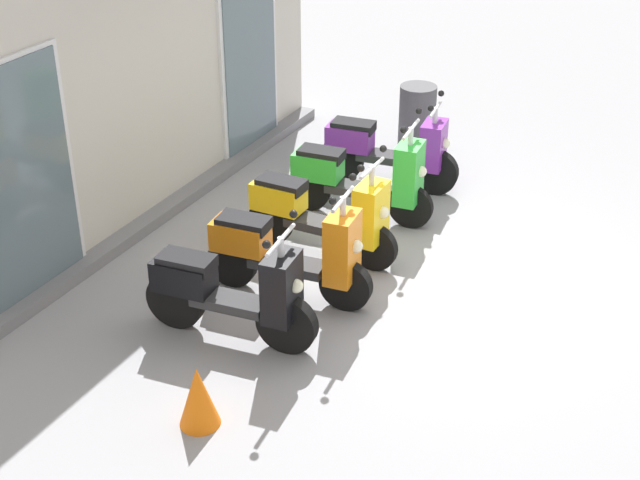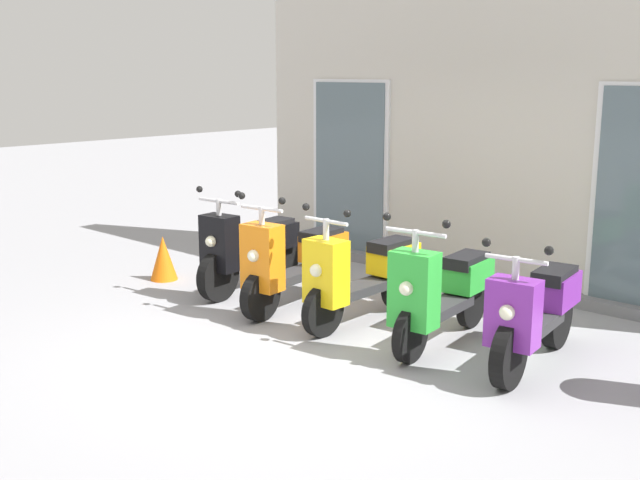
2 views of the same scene
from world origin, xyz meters
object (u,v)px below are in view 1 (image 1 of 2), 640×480
(scooter_purple, at_px, (389,150))
(traffic_cone, at_px, (198,396))
(scooter_orange, at_px, (291,251))
(scooter_green, at_px, (363,176))
(scooter_black, at_px, (231,292))
(scooter_yellow, at_px, (323,212))
(trash_bin, at_px, (417,117))

(scooter_purple, relative_size, traffic_cone, 3.17)
(scooter_orange, xyz_separation_m, traffic_cone, (-1.91, -0.24, -0.23))
(scooter_orange, distance_m, scooter_green, 1.75)
(scooter_black, distance_m, traffic_cone, 1.17)
(scooter_yellow, distance_m, scooter_purple, 1.79)
(scooter_orange, bearing_deg, scooter_black, 170.94)
(scooter_green, relative_size, traffic_cone, 3.14)
(scooter_yellow, relative_size, scooter_purple, 1.00)
(scooter_orange, bearing_deg, scooter_purple, 3.54)
(trash_bin, relative_size, traffic_cone, 1.54)
(traffic_cone, bearing_deg, scooter_orange, 7.25)
(scooter_black, distance_m, scooter_yellow, 1.64)
(scooter_orange, distance_m, traffic_cone, 1.94)
(scooter_black, xyz_separation_m, scooter_orange, (0.82, -0.13, 0.02))
(trash_bin, bearing_deg, scooter_green, -173.78)
(scooter_orange, relative_size, scooter_yellow, 1.00)
(scooter_black, height_order, scooter_purple, scooter_black)
(scooter_purple, xyz_separation_m, traffic_cone, (-4.52, -0.40, -0.20))
(scooter_purple, bearing_deg, scooter_black, -179.49)
(scooter_black, distance_m, scooter_purple, 3.43)
(scooter_green, bearing_deg, trash_bin, 6.22)
(scooter_green, bearing_deg, scooter_yellow, 179.57)
(scooter_green, bearing_deg, scooter_black, 178.94)
(scooter_black, distance_m, scooter_green, 2.56)
(scooter_orange, relative_size, traffic_cone, 3.15)
(scooter_yellow, bearing_deg, traffic_cone, -173.04)
(trash_bin, bearing_deg, scooter_yellow, -175.80)
(scooter_yellow, bearing_deg, scooter_orange, -173.73)
(scooter_green, xyz_separation_m, scooter_purple, (0.86, 0.08, -0.04))
(scooter_green, relative_size, trash_bin, 2.04)
(scooter_orange, relative_size, trash_bin, 2.04)
(scooter_orange, relative_size, scooter_purple, 0.99)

